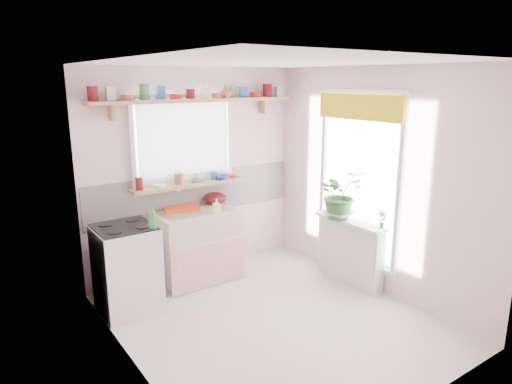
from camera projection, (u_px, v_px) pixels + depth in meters
room at (274, 166)px, 5.31m from camera, size 3.20×3.20×3.20m
sink_unit at (198, 245)px, 5.43m from camera, size 0.95×0.65×1.11m
cooker at (127, 268)px, 4.70m from camera, size 0.58×0.58×0.93m
radiator_ledge at (350, 250)px, 5.38m from camera, size 0.22×0.95×0.78m
windowsill at (188, 185)px, 5.41m from camera, size 1.40×0.22×0.04m
pine_shelf at (197, 100)px, 5.25m from camera, size 2.52×0.24×0.04m
shelf_crockery at (197, 94)px, 5.24m from camera, size 2.47×0.11×0.12m
sill_crockery at (184, 179)px, 5.37m from camera, size 1.35×0.11×0.12m
dish_tray at (181, 207)px, 5.44m from camera, size 0.47×0.40×0.04m
colander at (215, 198)px, 5.69m from camera, size 0.39×0.39×0.14m
jade_plant at (340, 194)px, 5.27m from camera, size 0.59×0.53×0.58m
fruit_bowl at (339, 215)px, 5.33m from camera, size 0.39×0.39×0.08m
herb_pot at (382, 219)px, 4.96m from camera, size 0.12×0.10×0.20m
soap_bottle_sink at (217, 206)px, 5.25m from camera, size 0.09×0.09×0.17m
sill_cup at (198, 176)px, 5.53m from camera, size 0.16×0.16×0.10m
sill_bowl at (223, 177)px, 5.60m from camera, size 0.18×0.18×0.05m
shelf_vase at (226, 92)px, 5.37m from camera, size 0.15×0.15×0.15m
cooker_bottle at (152, 217)px, 4.52m from camera, size 0.10×0.10×0.22m
fruit at (339, 209)px, 5.33m from camera, size 0.20×0.14×0.10m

